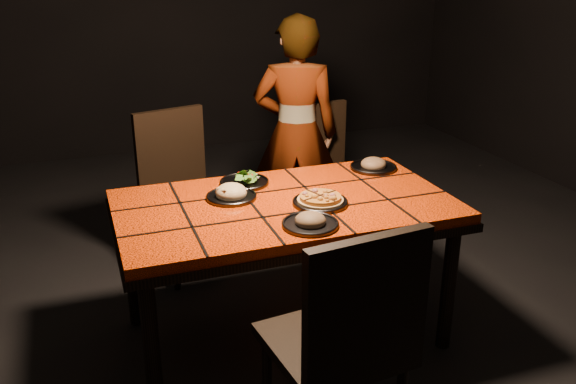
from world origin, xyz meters
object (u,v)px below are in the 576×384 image
object	(u,v)px
chair_near	(347,337)
chair_far_left	(180,180)
chair_far_right	(324,166)
diner	(296,133)
plate_pizza	(320,201)
plate_pasta	(231,194)
dining_table	(285,216)

from	to	relation	value
chair_near	chair_far_left	bearing A→B (deg)	-88.65
chair_near	chair_far_right	xyz separation A→B (m)	(0.72, 1.91, -0.05)
chair_near	chair_far_right	bearing A→B (deg)	-117.10
diner	plate_pizza	world-z (taller)	diner
chair_near	plate_pizza	world-z (taller)	chair_near
diner	plate_pasta	distance (m)	1.18
dining_table	plate_pizza	xyz separation A→B (m)	(0.15, -0.09, 0.10)
chair_far_left	plate_pizza	xyz separation A→B (m)	(0.49, -1.05, 0.20)
diner	dining_table	bearing A→B (deg)	87.80
chair_far_left	plate_pasta	size ratio (longest dim) A/B	4.02
dining_table	chair_near	world-z (taller)	chair_near
dining_table	chair_near	distance (m)	0.92
dining_table	chair_far_right	distance (m)	1.18
plate_pasta	dining_table	bearing A→B (deg)	-28.02
plate_pasta	chair_far_right	bearing A→B (deg)	45.17
diner	chair_far_left	bearing A→B (deg)	29.08
dining_table	diner	distance (m)	1.18
plate_pasta	chair_far_left	bearing A→B (deg)	97.57
chair_near	chair_far_left	world-z (taller)	chair_near
dining_table	plate_pizza	bearing A→B (deg)	-31.79
chair_far_right	diner	world-z (taller)	diner
chair_far_left	plate_pizza	world-z (taller)	chair_far_left
dining_table	plate_pizza	distance (m)	0.20
diner	plate_pasta	bearing A→B (deg)	74.96
diner	chair_near	bearing A→B (deg)	95.50
diner	chair_far_right	bearing A→B (deg)	174.22
chair_far_left	plate_pasta	xyz separation A→B (m)	(0.11, -0.84, 0.20)
chair_far_right	chair_near	bearing A→B (deg)	-118.11
dining_table	chair_near	bearing A→B (deg)	-95.53
chair_near	plate_pizza	bearing A→B (deg)	-112.38
plate_pasta	diner	bearing A→B (deg)	54.07
dining_table	plate_pasta	xyz separation A→B (m)	(-0.23, 0.12, 0.10)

